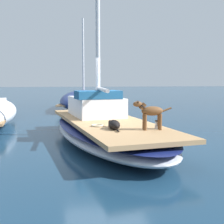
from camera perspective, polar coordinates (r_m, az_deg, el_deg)
ground_plane at (r=9.03m, az=-0.96°, el=-5.69°), size 120.00×120.00×0.00m
sailboat_main at (r=8.97m, az=-0.97°, el=-3.60°), size 3.72×7.56×0.66m
mast_main at (r=9.67m, az=-2.55°, el=15.89°), size 0.14×2.27×6.34m
cabin_house at (r=9.94m, az=-3.01°, el=1.26°), size 1.76×2.43×0.84m
dog_brown at (r=7.29m, az=7.11°, el=-0.00°), size 0.94×0.22×0.70m
dog_black at (r=7.39m, az=0.34°, el=-2.33°), size 0.29×0.95×0.22m
deck_winch at (r=7.50m, az=8.51°, el=-2.34°), size 0.16×0.16×0.21m
coiled_rope at (r=7.81m, az=-2.71°, el=-2.50°), size 0.32×0.32×0.04m
moored_boat_far_astern at (r=19.41m, az=-5.55°, el=2.41°), size 3.72×8.18×5.68m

